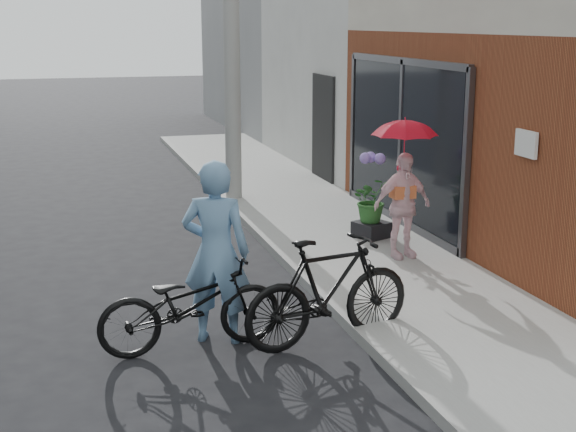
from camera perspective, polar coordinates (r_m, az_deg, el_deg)
name	(u,v)px	position (r m, az deg, el deg)	size (l,w,h in m)	color
ground	(259,333)	(8.43, -2.06, -8.30)	(80.00, 80.00, 0.00)	black
sidewalk	(373,258)	(10.85, 6.05, -2.97)	(2.20, 24.00, 0.12)	gray
curb	(290,265)	(10.47, 0.17, -3.51)	(0.12, 24.00, 0.12)	#9E9E99
plaster_building	(468,5)	(18.93, 12.71, 14.43)	(8.00, 6.00, 7.00)	silver
east_building_far	(355,9)	(25.29, 4.77, 14.44)	(8.00, 8.00, 7.00)	gray
utility_pole	(231,0)	(13.92, -4.08, 15.09)	(0.28, 0.28, 7.00)	#9E9E99
officer	(216,252)	(7.98, -5.15, -2.57)	(0.68, 0.44, 1.86)	#6892B9
bike_left	(191,304)	(7.90, -6.95, -6.23)	(0.63, 1.82, 0.95)	black
bike_right	(329,291)	(7.99, 2.91, -5.32)	(0.52, 1.85, 1.11)	black
kimono_woman	(402,205)	(10.55, 8.12, 0.75)	(0.82, 0.34, 1.39)	#F6CFD6
parasol	(405,125)	(10.37, 8.32, 6.41)	(0.80, 0.80, 0.70)	red
planter	(371,229)	(11.61, 5.95, -0.96)	(0.43, 0.43, 0.22)	black
potted_plant	(372,200)	(11.51, 6.00, 1.17)	(0.59, 0.52, 0.66)	#2A6327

